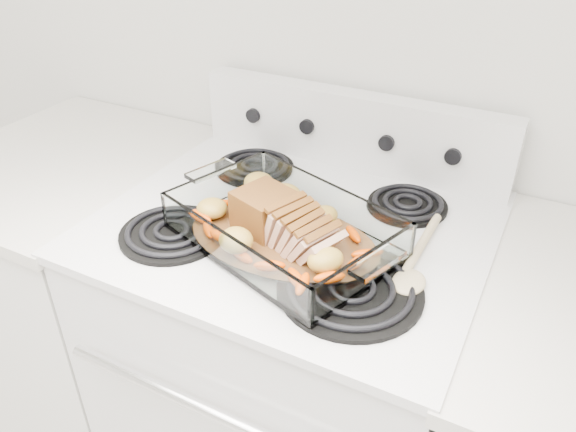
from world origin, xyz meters
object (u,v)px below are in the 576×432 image
at_px(counter_left, 95,297).
at_px(pork_roast, 277,220).
at_px(baking_dish, 283,233).
at_px(electric_range, 294,373).

bearing_deg(counter_left, pork_roast, -7.68).
distance_m(counter_left, pork_roast, 0.86).
distance_m(counter_left, baking_dish, 0.85).
relative_size(electric_range, pork_roast, 4.94).
xyz_separation_m(counter_left, baking_dish, (0.69, -0.09, 0.50)).
bearing_deg(pork_roast, electric_range, 85.72).
bearing_deg(electric_range, baking_dish, -76.88).
xyz_separation_m(baking_dish, pork_roast, (-0.01, 0.00, 0.03)).
height_order(counter_left, pork_roast, pork_roast).
distance_m(electric_range, counter_left, 0.67).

